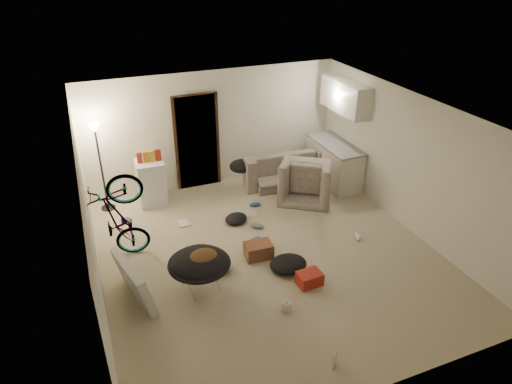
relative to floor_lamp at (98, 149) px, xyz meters
name	(u,v)px	position (x,y,z in m)	size (l,w,h in m)	color
floor	(269,254)	(2.40, -2.65, -1.32)	(5.50, 6.00, 0.02)	#BFB493
ceiling	(271,114)	(2.40, -2.65, 1.20)	(5.50, 6.00, 0.02)	white
wall_back	(214,129)	(2.40, 0.36, -0.06)	(5.50, 0.02, 2.50)	white
wall_front	(383,314)	(2.40, -5.66, -0.06)	(5.50, 0.02, 2.50)	white
wall_left	(89,225)	(-0.36, -2.65, -0.06)	(0.02, 6.00, 2.50)	white
wall_right	(411,163)	(5.16, -2.65, -0.06)	(0.02, 6.00, 2.50)	white
doorway	(197,142)	(2.00, 0.32, -0.29)	(0.85, 0.10, 2.04)	black
door_trim	(197,143)	(2.00, 0.29, -0.29)	(0.97, 0.04, 2.10)	black
floor_lamp	(98,149)	(0.00, 0.00, 0.00)	(0.28, 0.28, 1.81)	black
kitchen_counter	(334,164)	(4.83, -0.65, -0.87)	(0.60, 1.50, 0.88)	silver
counter_top	(336,144)	(4.83, -0.65, -0.41)	(0.64, 1.54, 0.04)	gray
kitchen_uppers	(345,96)	(4.96, -0.65, 0.64)	(0.38, 1.40, 0.65)	silver
sofa	(282,170)	(3.78, -0.20, -1.03)	(1.87, 0.73, 0.55)	#3B433C
armchair	(307,181)	(3.97, -1.01, -0.97)	(1.02, 0.89, 0.66)	#3B433C
bicycle	(123,236)	(0.10, -1.84, -0.87)	(0.58, 1.66, 0.87)	black
book_asset	(333,369)	(2.17, -5.20, -1.30)	(0.16, 0.23, 0.02)	#A72519
mini_fridge	(152,182)	(0.90, -0.10, -0.84)	(0.54, 0.54, 0.93)	white
snack_box_0	(140,160)	(0.73, -0.10, -0.31)	(0.10, 0.07, 0.30)	#A72519
snack_box_1	(146,159)	(0.85, -0.10, -0.31)	(0.10, 0.07, 0.30)	orange
snack_box_2	(152,158)	(0.97, -0.10, -0.31)	(0.10, 0.07, 0.30)	gold
snack_box_3	(158,157)	(1.09, -0.10, -0.31)	(0.10, 0.07, 0.30)	#A72519
saucer_chair	(200,268)	(1.06, -3.10, -0.91)	(0.95, 0.95, 0.68)	silver
hoodie	(203,258)	(1.11, -3.13, -0.71)	(0.48, 0.40, 0.22)	#53351C
sofa_drape	(242,166)	(2.83, -0.20, -0.77)	(0.56, 0.46, 0.28)	black
tv_box	(134,281)	(0.10, -2.97, -0.96)	(0.13, 1.04, 0.69)	silver
drink_case_a	(258,250)	(2.21, -2.65, -1.18)	(0.46, 0.33, 0.26)	brown
drink_case_b	(309,279)	(2.67, -3.62, -1.20)	(0.37, 0.27, 0.22)	#A72519
juicer	(286,305)	(2.09, -4.01, -1.22)	(0.15, 0.15, 0.21)	beige
newspaper	(245,211)	(2.52, -1.14, -1.30)	(0.37, 0.49, 0.01)	#B2AEA4
book_blue	(259,242)	(2.38, -2.26, -1.29)	(0.20, 0.28, 0.03)	#2E5BA6
book_white	(184,223)	(1.28, -1.15, -1.29)	(0.21, 0.27, 0.03)	silver
shoe_0	(255,204)	(2.79, -1.04, -1.26)	(0.25, 0.10, 0.09)	#2E5BA6
shoe_1	(257,226)	(2.52, -1.81, -1.26)	(0.27, 0.11, 0.10)	slate
shoe_4	(357,236)	(4.08, -2.82, -1.26)	(0.25, 0.10, 0.09)	white
clothes_lump_a	(288,264)	(2.53, -3.15, -1.21)	(0.62, 0.53, 0.20)	black
clothes_lump_b	(236,219)	(2.23, -1.45, -1.24)	(0.46, 0.40, 0.14)	black
clothes_lump_c	(221,266)	(1.50, -2.75, -1.24)	(0.42, 0.36, 0.13)	silver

